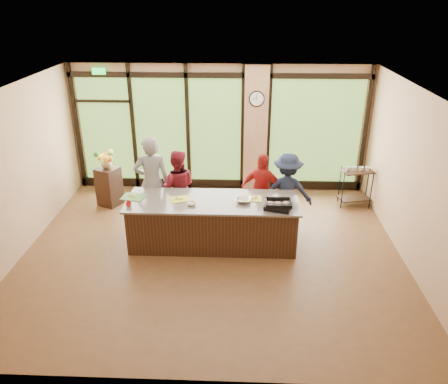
# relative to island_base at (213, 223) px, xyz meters

# --- Properties ---
(floor) EXTENTS (7.00, 7.00, 0.00)m
(floor) POSITION_rel_island_base_xyz_m (0.00, -0.30, -0.44)
(floor) COLOR brown
(floor) RESTS_ON ground
(ceiling) EXTENTS (7.00, 7.00, 0.00)m
(ceiling) POSITION_rel_island_base_xyz_m (0.00, -0.30, 2.56)
(ceiling) COLOR white
(ceiling) RESTS_ON back_wall
(back_wall) EXTENTS (7.00, 0.00, 7.00)m
(back_wall) POSITION_rel_island_base_xyz_m (0.00, 2.70, 1.06)
(back_wall) COLOR tan
(back_wall) RESTS_ON floor
(left_wall) EXTENTS (0.00, 6.00, 6.00)m
(left_wall) POSITION_rel_island_base_xyz_m (-3.50, -0.30, 1.06)
(left_wall) COLOR tan
(left_wall) RESTS_ON floor
(right_wall) EXTENTS (0.00, 6.00, 6.00)m
(right_wall) POSITION_rel_island_base_xyz_m (3.50, -0.30, 1.06)
(right_wall) COLOR tan
(right_wall) RESTS_ON floor
(window_wall) EXTENTS (6.90, 0.12, 3.00)m
(window_wall) POSITION_rel_island_base_xyz_m (0.16, 2.65, 0.95)
(window_wall) COLOR tan
(window_wall) RESTS_ON floor
(island_base) EXTENTS (3.10, 1.00, 0.88)m
(island_base) POSITION_rel_island_base_xyz_m (0.00, 0.00, 0.00)
(island_base) COLOR #321D10
(island_base) RESTS_ON floor
(countertop) EXTENTS (3.20, 1.10, 0.04)m
(countertop) POSITION_rel_island_base_xyz_m (0.00, 0.00, 0.46)
(countertop) COLOR slate
(countertop) RESTS_ON island_base
(wall_clock) EXTENTS (0.36, 0.04, 0.36)m
(wall_clock) POSITION_rel_island_base_xyz_m (0.85, 2.57, 1.81)
(wall_clock) COLOR black
(wall_clock) RESTS_ON window_wall
(cook_left) EXTENTS (0.78, 0.59, 1.93)m
(cook_left) POSITION_rel_island_base_xyz_m (-1.26, 0.70, 0.52)
(cook_left) COLOR slate
(cook_left) RESTS_ON floor
(cook_midleft) EXTENTS (0.80, 0.64, 1.59)m
(cook_midleft) POSITION_rel_island_base_xyz_m (-0.78, 0.86, 0.35)
(cook_midleft) COLOR maroon
(cook_midleft) RESTS_ON floor
(cook_midright) EXTENTS (0.97, 0.61, 1.55)m
(cook_midright) POSITION_rel_island_base_xyz_m (0.96, 0.82, 0.33)
(cook_midright) COLOR #A41B19
(cook_midright) RESTS_ON floor
(cook_right) EXTENTS (1.08, 0.69, 1.59)m
(cook_right) POSITION_rel_island_base_xyz_m (1.45, 0.75, 0.36)
(cook_right) COLOR #1A223A
(cook_right) RESTS_ON floor
(roasting_pan) EXTENTS (0.54, 0.47, 0.08)m
(roasting_pan) POSITION_rel_island_base_xyz_m (1.19, -0.28, 0.52)
(roasting_pan) COLOR black
(roasting_pan) RESTS_ON countertop
(mixing_bowl) EXTENTS (0.32, 0.32, 0.07)m
(mixing_bowl) POSITION_rel_island_base_xyz_m (0.57, -0.03, 0.52)
(mixing_bowl) COLOR silver
(mixing_bowl) RESTS_ON countertop
(cutting_board_left) EXTENTS (0.48, 0.39, 0.01)m
(cutting_board_left) POSITION_rel_island_base_xyz_m (-1.50, 0.08, 0.49)
(cutting_board_left) COLOR #4B8430
(cutting_board_left) RESTS_ON countertop
(cutting_board_center) EXTENTS (0.44, 0.39, 0.01)m
(cutting_board_center) POSITION_rel_island_base_xyz_m (-0.62, 0.03, 0.49)
(cutting_board_center) COLOR yellow
(cutting_board_center) RESTS_ON countertop
(cutting_board_right) EXTENTS (0.38, 0.29, 0.01)m
(cutting_board_right) POSITION_rel_island_base_xyz_m (0.72, 0.10, 0.49)
(cutting_board_right) COLOR yellow
(cutting_board_right) RESTS_ON countertop
(prep_bowl_near) EXTENTS (0.17, 0.17, 0.05)m
(prep_bowl_near) POSITION_rel_island_base_xyz_m (-0.37, -0.20, 0.51)
(prep_bowl_near) COLOR white
(prep_bowl_near) RESTS_ON countertop
(prep_bowl_mid) EXTENTS (0.17, 0.17, 0.04)m
(prep_bowl_mid) POSITION_rel_island_base_xyz_m (-0.37, -0.19, 0.50)
(prep_bowl_mid) COLOR white
(prep_bowl_mid) RESTS_ON countertop
(prep_bowl_far) EXTENTS (0.15, 0.15, 0.03)m
(prep_bowl_far) POSITION_rel_island_base_xyz_m (0.77, 0.14, 0.50)
(prep_bowl_far) COLOR white
(prep_bowl_far) RESTS_ON countertop
(red_ramekin) EXTENTS (0.14, 0.14, 0.08)m
(red_ramekin) POSITION_rel_island_base_xyz_m (-1.50, -0.30, 0.52)
(red_ramekin) COLOR #B41712
(red_ramekin) RESTS_ON countertop
(flower_stand) EXTENTS (0.59, 0.59, 0.88)m
(flower_stand) POSITION_rel_island_base_xyz_m (-2.46, 1.64, 0.00)
(flower_stand) COLOR #321D10
(flower_stand) RESTS_ON floor
(flower_vase) EXTENTS (0.31, 0.31, 0.24)m
(flower_vase) POSITION_rel_island_base_xyz_m (-2.46, 1.64, 0.57)
(flower_vase) COLOR olive
(flower_vase) RESTS_ON flower_stand
(bar_cart) EXTENTS (0.76, 0.54, 0.94)m
(bar_cart) POSITION_rel_island_base_xyz_m (3.10, 1.80, 0.12)
(bar_cart) COLOR #321D10
(bar_cart) RESTS_ON floor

